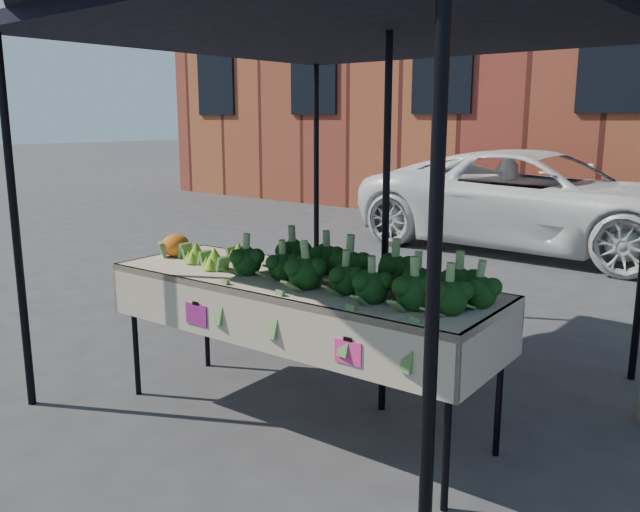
# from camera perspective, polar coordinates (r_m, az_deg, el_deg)

# --- Properties ---
(ground) EXTENTS (90.00, 90.00, 0.00)m
(ground) POSITION_cam_1_polar(r_m,az_deg,el_deg) (4.17, -1.95, -13.83)
(ground) COLOR #323235
(table) EXTENTS (2.44, 0.92, 0.90)m
(table) POSITION_cam_1_polar(r_m,az_deg,el_deg) (3.94, -1.86, -8.31)
(table) COLOR #BBAF95
(table) RESTS_ON ground
(canopy) EXTENTS (3.16, 3.16, 2.74)m
(canopy) POSITION_cam_1_polar(r_m,az_deg,el_deg) (4.19, 2.37, 5.83)
(canopy) COLOR black
(canopy) RESTS_ON ground
(broccoli_heap) EXTENTS (1.58, 0.55, 0.24)m
(broccoli_heap) POSITION_cam_1_polar(r_m,az_deg,el_deg) (3.57, 3.08, -0.97)
(broccoli_heap) COLOR black
(broccoli_heap) RESTS_ON table
(romanesco_cluster) EXTENTS (0.41, 0.45, 0.18)m
(romanesco_cluster) POSITION_cam_1_polar(r_m,az_deg,el_deg) (4.24, -8.84, 0.59)
(romanesco_cluster) COLOR #8DB927
(romanesco_cluster) RESTS_ON table
(cauliflower_pair) EXTENTS (0.18, 0.18, 0.16)m
(cauliflower_pair) POSITION_cam_1_polar(r_m,az_deg,el_deg) (4.51, -12.45, 1.00)
(cauliflower_pair) COLOR orange
(cauliflower_pair) RESTS_ON table
(vehicle) EXTENTS (1.40, 2.31, 4.99)m
(vehicle) POSITION_cam_1_polar(r_m,az_deg,el_deg) (9.59, 19.29, 15.32)
(vehicle) COLOR white
(vehicle) RESTS_ON ground
(building_left) EXTENTS (12.00, 8.00, 9.00)m
(building_left) POSITION_cam_1_polar(r_m,az_deg,el_deg) (16.82, 13.12, 20.76)
(building_left) COLOR maroon
(building_left) RESTS_ON ground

